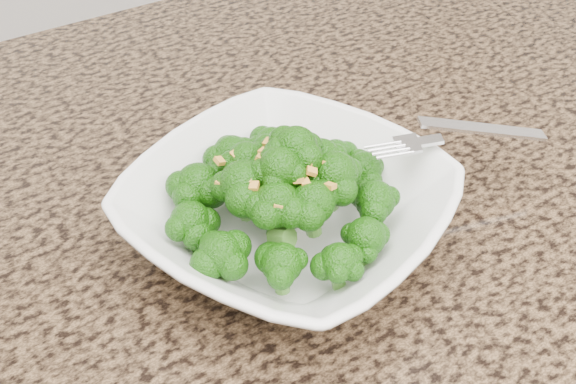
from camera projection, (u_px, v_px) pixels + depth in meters
bowl at (288, 212)px, 0.56m from camera, size 0.31×0.31×0.06m
broccoli_pile at (288, 148)px, 0.52m from camera, size 0.21×0.21×0.07m
garlic_topping at (288, 106)px, 0.50m from camera, size 0.13×0.13×0.01m
fork at (432, 139)px, 0.58m from camera, size 0.18×0.11×0.01m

